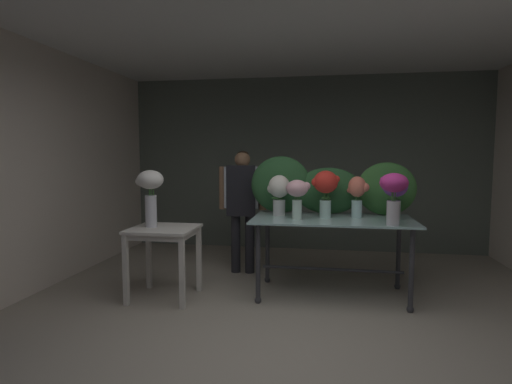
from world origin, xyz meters
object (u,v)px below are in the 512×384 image
florist (242,198)px  vase_violet_dahlias (395,191)px  vase_magenta_ranunculus (394,191)px  vase_coral_stock (358,193)px  display_table_glass (332,231)px  vase_scarlet_carnations (325,187)px  vase_blush_peonies (297,193)px  vase_white_roses_tall (150,190)px  vase_ivory_anemones (279,192)px  side_table_white (164,237)px

florist → vase_violet_dahlias: size_ratio=3.38×
vase_magenta_ranunculus → vase_coral_stock: 0.55m
display_table_glass → vase_scarlet_carnations: 0.48m
vase_magenta_ranunculus → vase_blush_peonies: vase_magenta_ranunculus is taller
vase_white_roses_tall → vase_magenta_ranunculus: bearing=0.3°
vase_scarlet_carnations → vase_white_roses_tall: (-1.83, -0.41, -0.02)m
vase_violet_dahlias → vase_magenta_ranunculus: (-0.07, -0.37, 0.03)m
vase_magenta_ranunculus → vase_coral_stock: bearing=123.3°
vase_ivory_anemones → vase_scarlet_carnations: size_ratio=0.89×
side_table_white → vase_white_roses_tall: 0.52m
vase_coral_stock → vase_white_roses_tall: size_ratio=0.74×
vase_violet_dahlias → vase_ivory_anemones: 1.23m
side_table_white → florist: size_ratio=0.48×
vase_violet_dahlias → vase_scarlet_carnations: 0.72m
vase_magenta_ranunculus → vase_coral_stock: (-0.30, 0.45, -0.06)m
side_table_white → vase_ivory_anemones: (1.17, 0.47, 0.46)m
display_table_glass → vase_ivory_anemones: vase_ivory_anemones is taller
vase_scarlet_carnations → vase_violet_dahlias: bearing=-1.8°
display_table_glass → vase_coral_stock: 0.49m
vase_blush_peonies → side_table_white: bearing=-170.2°
vase_magenta_ranunculus → vase_white_roses_tall: size_ratio=0.83×
side_table_white → vase_scarlet_carnations: size_ratio=1.50×
vase_violet_dahlias → vase_blush_peonies: vase_violet_dahlias is taller
display_table_glass → florist: bearing=148.2°
display_table_glass → vase_coral_stock: bearing=21.0°
florist → vase_violet_dahlias: florist is taller
display_table_glass → vase_magenta_ranunculus: (0.56, -0.35, 0.47)m
florist → vase_scarlet_carnations: bearing=-32.1°
vase_blush_peonies → vase_coral_stock: (0.63, 0.23, -0.01)m
vase_coral_stock → vase_violet_dahlias: bearing=-12.3°
vase_coral_stock → vase_white_roses_tall: (-2.17, -0.47, 0.04)m
vase_blush_peonies → vase_scarlet_carnations: bearing=29.8°
vase_blush_peonies → vase_coral_stock: 0.67m
vase_ivory_anemones → florist: bearing=132.0°
florist → side_table_white: bearing=-121.0°
vase_coral_stock → vase_scarlet_carnations: bearing=-170.3°
vase_magenta_ranunculus → vase_white_roses_tall: (-2.47, -0.01, -0.02)m
side_table_white → vase_ivory_anemones: bearing=21.7°
vase_scarlet_carnations → vase_white_roses_tall: size_ratio=0.84×
display_table_glass → vase_violet_dahlias: 0.77m
florist → vase_scarlet_carnations: size_ratio=3.10×
vase_magenta_ranunculus → vase_ivory_anemones: bearing=158.4°
side_table_white → vase_ivory_anemones: vase_ivory_anemones is taller
side_table_white → vase_white_roses_tall: size_ratio=1.26×
vase_ivory_anemones → vase_blush_peonies: 0.32m
vase_violet_dahlias → vase_coral_stock: bearing=167.7°
vase_magenta_ranunculus → vase_coral_stock: vase_magenta_ranunculus is taller
florist → vase_magenta_ranunculus: bearing=-31.9°
side_table_white → vase_scarlet_carnations: (1.69, 0.41, 0.53)m
vase_magenta_ranunculus → vase_white_roses_tall: vase_white_roses_tall is taller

